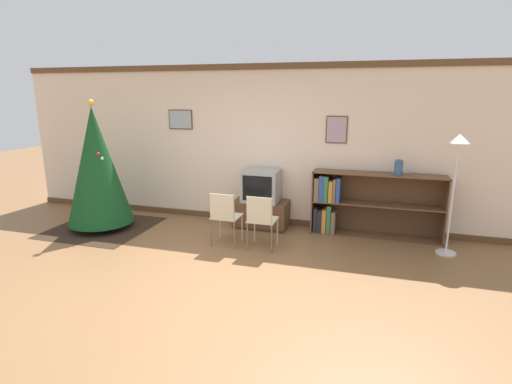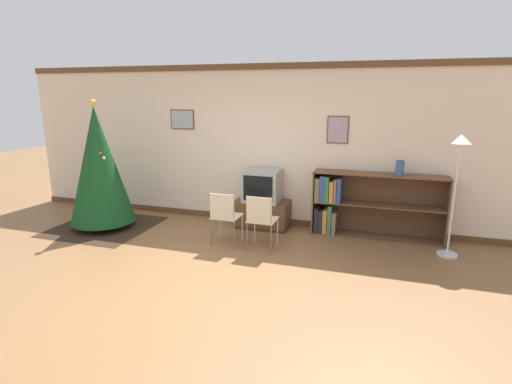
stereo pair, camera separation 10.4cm
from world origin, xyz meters
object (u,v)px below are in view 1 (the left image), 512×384
Objects in this scene: folding_chair_right at (261,219)px; standing_lamp at (457,163)px; vase at (399,167)px; tv_console at (261,214)px; television at (261,186)px; christmas_tree at (97,166)px; folding_chair_left at (225,215)px; bookshelf at (352,204)px.

folding_chair_right is 2.77m from standing_lamp.
vase reaches higher than folding_chair_right.
tv_console is 2.33m from vase.
christmas_tree is at bearing -162.46° from television.
christmas_tree is at bearing -169.84° from vase.
folding_chair_right reaches higher than tv_console.
standing_lamp is at bearing 10.94° from folding_chair_left.
bookshelf is 1.65m from standing_lamp.
folding_chair_right is at bearing -151.43° from vase.
folding_chair_left is at bearing -148.78° from bookshelf.
folding_chair_right is at bearing -3.36° from christmas_tree.
television is 2.93m from standing_lamp.
television is 0.30× the size of bookshelf.
folding_chair_right is 0.48× the size of standing_lamp.
vase is (0.66, -0.06, 0.64)m from bookshelf.
folding_chair_left is at bearing -4.18° from christmas_tree.
christmas_tree is 2.72m from television.
folding_chair_left is at bearing -105.94° from tv_console.
bookshelf is (1.48, 0.09, 0.27)m from tv_console.
vase is (2.14, 0.03, 0.42)m from television.
bookshelf is at bearing 3.44° from television.
folding_chair_right is 3.49× the size of vase.
vase is (2.42, 1.01, 0.67)m from folding_chair_left.
christmas_tree is 3.54× the size of television.
television is at bearing 105.98° from folding_chair_right.
folding_chair_left is (-0.28, -0.98, 0.24)m from tv_console.
standing_lamp is at bearing 13.26° from folding_chair_right.
tv_console is 0.45× the size of bookshelf.
television is 0.73× the size of folding_chair_right.
christmas_tree is 1.25× the size of standing_lamp.
bookshelf is (1.48, 0.09, -0.22)m from television.
folding_chair_right is at bearing -166.74° from standing_lamp.
christmas_tree is 4.79m from vase.
television is 1.05m from folding_chair_right.
standing_lamp is (3.13, 0.61, 0.83)m from folding_chair_left.
standing_lamp is at bearing 4.62° from christmas_tree.
vase is (4.71, 0.84, 0.08)m from christmas_tree.
television is 1.05m from folding_chair_left.
christmas_tree is 5.45m from standing_lamp.
vase is at bearing 0.77° from tv_console.
bookshelf is at bearing 31.22° from folding_chair_left.
folding_chair_right is at bearing -74.06° from tv_console.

